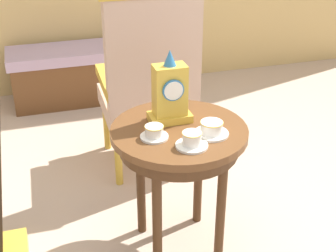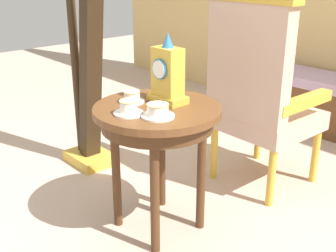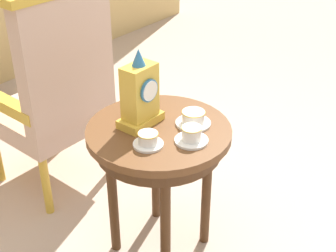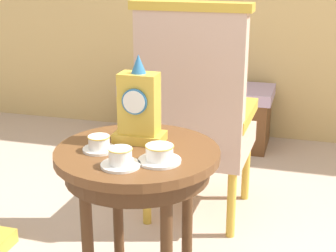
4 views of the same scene
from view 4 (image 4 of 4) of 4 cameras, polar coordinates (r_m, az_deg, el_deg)
side_table at (r=1.90m, az=-3.29°, el=-5.06°), size 0.61×0.61×0.66m
teacup_left at (r=1.87m, az=-7.69°, el=-1.97°), size 0.12×0.12×0.06m
teacup_right at (r=1.72m, az=-5.32°, el=-3.63°), size 0.14×0.14×0.07m
teacup_center at (r=1.75m, az=-0.96°, el=-3.20°), size 0.15×0.15×0.06m
mantel_clock at (r=1.91m, az=-3.25°, el=2.08°), size 0.19×0.11×0.34m
armchair at (r=2.54m, az=3.07°, el=1.54°), size 0.56×0.54×1.14m
window_bench at (r=3.80m, az=3.17°, el=1.47°), size 1.11×0.40×0.44m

